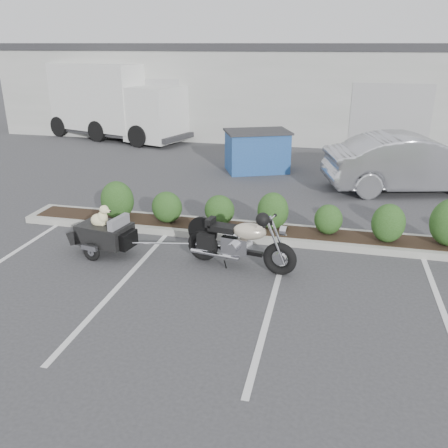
% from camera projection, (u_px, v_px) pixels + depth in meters
% --- Properties ---
extents(ground, '(90.00, 90.00, 0.00)m').
position_uv_depth(ground, '(211.00, 277.00, 8.65)').
color(ground, '#38383A').
rests_on(ground, ground).
extents(planter_kerb, '(12.00, 1.00, 0.15)m').
position_uv_depth(planter_kerb, '(280.00, 234.00, 10.41)').
color(planter_kerb, '#9E9E93').
rests_on(planter_kerb, ground).
extents(building, '(26.00, 10.00, 4.00)m').
position_uv_depth(building, '(298.00, 86.00, 23.39)').
color(building, '#9EA099').
rests_on(building, ground).
extents(motorcycle, '(2.19, 0.90, 1.27)m').
position_uv_depth(motorcycle, '(240.00, 243.00, 8.87)').
color(motorcycle, black).
rests_on(motorcycle, ground).
extents(pet_trailer, '(1.78, 1.01, 1.05)m').
position_uv_depth(pet_trailer, '(104.00, 233.00, 9.51)').
color(pet_trailer, black).
rests_on(pet_trailer, ground).
extents(sedan, '(5.21, 2.95, 1.63)m').
position_uv_depth(sedan, '(414.00, 163.00, 13.44)').
color(sedan, '#AAAAB1').
rests_on(sedan, ground).
extents(dumpster, '(2.43, 2.09, 1.34)m').
position_uv_depth(dumpster, '(257.00, 151.00, 15.61)').
color(dumpster, '#1C478D').
rests_on(dumpster, ground).
extents(delivery_truck, '(7.31, 4.24, 3.19)m').
position_uv_depth(delivery_truck, '(116.00, 103.00, 20.84)').
color(delivery_truck, silver).
rests_on(delivery_truck, ground).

